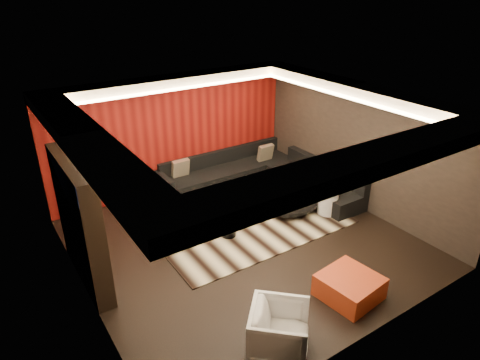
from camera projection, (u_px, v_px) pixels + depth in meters
floor at (244, 243)px, 8.45m from camera, size 6.00×6.00×0.02m
ceiling at (245, 103)px, 7.24m from camera, size 6.00×6.00×0.02m
wall_back at (173, 133)px, 10.11m from camera, size 6.00×0.02×2.80m
wall_left at (77, 226)px, 6.34m from camera, size 0.02×6.00×2.80m
wall_right at (358, 146)px, 9.35m from camera, size 0.02×6.00×2.80m
red_feature_wall at (174, 134)px, 10.08m from camera, size 5.98×0.05×2.78m
soffit_back at (175, 81)px, 9.32m from camera, size 6.00×0.60×0.22m
soffit_front at (368, 161)px, 5.26m from camera, size 6.00×0.60×0.22m
soffit_left at (84, 140)px, 5.94m from camera, size 0.60×4.80×0.22m
soffit_right at (355, 89)px, 8.64m from camera, size 0.60×4.80×0.22m
cove_back at (183, 88)px, 9.10m from camera, size 4.80×0.08×0.04m
cove_front at (347, 159)px, 5.55m from camera, size 4.80×0.08×0.04m
cove_left at (109, 142)px, 6.15m from camera, size 0.08×4.80×0.04m
cove_right at (343, 96)px, 8.51m from camera, size 0.08×4.80×0.04m
tv_surround at (80, 223)px, 7.00m from camera, size 0.30×2.00×2.20m
tv_screen at (87, 202)px, 6.93m from camera, size 0.04×1.30×0.80m
tv_shelf at (93, 240)px, 7.25m from camera, size 0.04×1.60×0.04m
rug at (242, 218)px, 9.28m from camera, size 4.01×3.01×0.02m
coffee_table at (297, 208)px, 9.46m from camera, size 1.45×1.45×0.21m
drum_stool at (229, 228)px, 8.57m from camera, size 0.37×0.37×0.36m
striped_pouf at (171, 239)px, 8.22m from camera, size 0.68×0.68×0.32m
white_side_table at (328, 202)px, 9.37m from camera, size 0.54×0.54×0.55m
orange_ottoman at (349, 287)px, 6.94m from camera, size 0.96×0.96×0.39m
armchair at (279, 331)px, 5.85m from camera, size 1.12×1.12×0.73m
sectional_sofa at (260, 177)px, 10.60m from camera, size 3.65×3.50×0.75m
throw_pillows at (258, 165)px, 10.34m from camera, size 2.90×2.74×0.50m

